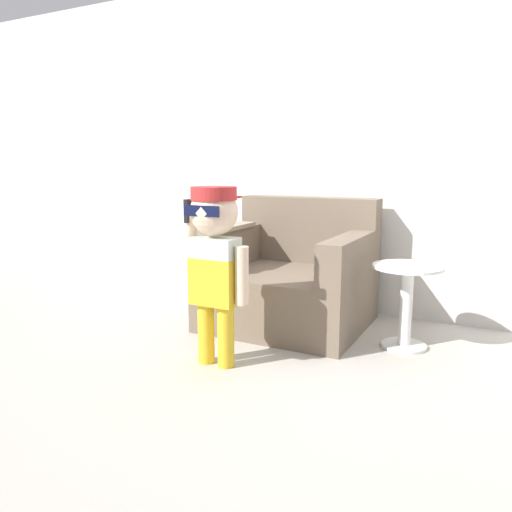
{
  "coord_description": "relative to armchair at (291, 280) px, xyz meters",
  "views": [
    {
      "loc": [
        1.18,
        -2.92,
        1.13
      ],
      "look_at": [
        -0.23,
        -0.17,
        0.57
      ],
      "focal_mm": 35.0,
      "sensor_mm": 36.0,
      "label": 1
    }
  ],
  "objects": [
    {
      "name": "ground_plane",
      "position": [
        0.19,
        -0.31,
        -0.32
      ],
      "size": [
        10.0,
        10.0,
        0.0
      ],
      "primitive_type": "plane",
      "color": "#ADA89E"
    },
    {
      "name": "person_child",
      "position": [
        -0.07,
        -0.91,
        0.36
      ],
      "size": [
        0.42,
        0.31,
        1.02
      ],
      "color": "gold",
      "rests_on": "ground_plane"
    },
    {
      "name": "side_table",
      "position": [
        0.84,
        -0.14,
        -0.0
      ],
      "size": [
        0.43,
        0.43,
        0.53
      ],
      "color": "white",
      "rests_on": "ground_plane"
    },
    {
      "name": "armchair",
      "position": [
        0.0,
        0.0,
        0.0
      ],
      "size": [
        1.09,
        0.95,
        0.89
      ],
      "color": "#6B5B4C",
      "rests_on": "ground_plane"
    },
    {
      "name": "wall_back",
      "position": [
        0.19,
        0.52,
        0.98
      ],
      "size": [
        10.0,
        0.05,
        2.6
      ],
      "color": "silver",
      "rests_on": "ground_plane"
    }
  ]
}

